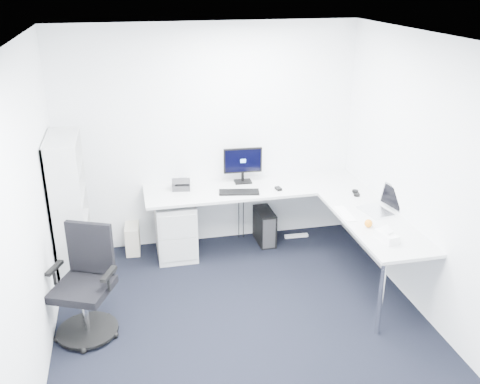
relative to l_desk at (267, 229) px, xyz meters
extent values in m
plane|color=black|center=(-0.55, -1.40, -0.40)|extent=(4.20, 4.20, 0.00)
plane|color=white|center=(-0.55, -1.40, 2.30)|extent=(4.20, 4.20, 0.00)
cube|color=white|center=(-0.55, 0.70, 0.95)|extent=(3.60, 0.02, 2.70)
cube|color=white|center=(-0.55, -3.50, 0.95)|extent=(3.60, 0.02, 2.70)
cube|color=white|center=(-2.35, -1.40, 0.95)|extent=(0.02, 4.20, 2.70)
cube|color=white|center=(1.25, -1.40, 0.95)|extent=(0.02, 4.20, 2.70)
cube|color=silver|center=(-1.04, 0.35, -0.05)|extent=(0.46, 0.57, 0.71)
cube|color=black|center=(0.10, 0.45, -0.19)|extent=(0.21, 0.45, 0.43)
cube|color=beige|center=(-1.55, 0.56, -0.23)|extent=(0.19, 0.38, 0.35)
cube|color=white|center=(0.53, 0.47, -0.39)|extent=(0.31, 0.06, 0.04)
cube|color=black|center=(-0.29, 0.20, 0.41)|extent=(0.49, 0.25, 0.02)
cube|color=black|center=(0.19, 0.20, 0.42)|extent=(0.07, 0.10, 0.03)
cube|color=white|center=(0.69, -0.63, 0.41)|extent=(0.12, 0.40, 0.01)
sphere|color=orange|center=(0.79, -0.97, 0.44)|extent=(0.08, 0.08, 0.08)
cube|color=white|center=(0.84, -1.28, 0.45)|extent=(0.16, 0.26, 0.08)
camera|label=1|loc=(-1.52, -5.44, 2.79)|focal=40.00mm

